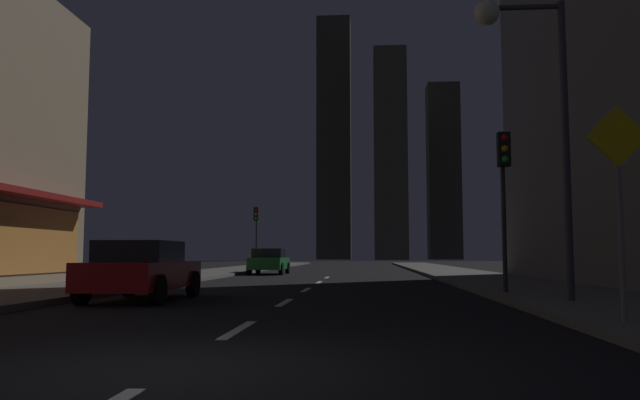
% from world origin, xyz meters
% --- Properties ---
extents(ground_plane, '(78.00, 136.00, 0.10)m').
position_xyz_m(ground_plane, '(0.00, 32.00, -0.05)').
color(ground_plane, black).
extents(sidewalk_right, '(4.00, 76.00, 0.15)m').
position_xyz_m(sidewalk_right, '(7.00, 32.00, 0.07)').
color(sidewalk_right, '#605E59').
rests_on(sidewalk_right, ground).
extents(sidewalk_left, '(4.00, 76.00, 0.15)m').
position_xyz_m(sidewalk_left, '(-7.00, 32.00, 0.07)').
color(sidewalk_left, '#605E59').
rests_on(sidewalk_left, ground).
extents(lane_marking_center, '(0.16, 28.20, 0.01)m').
position_xyz_m(lane_marking_center, '(0.00, 11.00, 0.01)').
color(lane_marking_center, silver).
rests_on(lane_marking_center, ground).
extents(skyscraper_distant_tall, '(7.69, 6.58, 55.74)m').
position_xyz_m(skyscraper_distant_tall, '(-5.30, 134.25, 27.87)').
color(skyscraper_distant_tall, '#3F3B2F').
rests_on(skyscraper_distant_tall, ground).
extents(skyscraper_distant_mid, '(6.99, 8.80, 45.40)m').
position_xyz_m(skyscraper_distant_mid, '(7.24, 126.71, 22.70)').
color(skyscraper_distant_mid, '#4B4738').
rests_on(skyscraper_distant_mid, ground).
extents(skyscraper_distant_short, '(7.24, 6.88, 40.30)m').
position_xyz_m(skyscraper_distant_short, '(19.81, 136.58, 20.15)').
color(skyscraper_distant_short, '#3A372B').
rests_on(skyscraper_distant_short, ground).
extents(car_parked_near, '(1.98, 4.24, 1.45)m').
position_xyz_m(car_parked_near, '(-3.60, 8.88, 0.74)').
color(car_parked_near, '#B21919').
rests_on(car_parked_near, ground).
extents(car_parked_far, '(1.98, 4.24, 1.45)m').
position_xyz_m(car_parked_far, '(-3.60, 28.94, 0.74)').
color(car_parked_far, '#1E722D').
rests_on(car_parked_far, ground).
extents(fire_hydrant_far_left, '(0.42, 0.30, 0.65)m').
position_xyz_m(fire_hydrant_far_left, '(-5.90, 16.34, 0.45)').
color(fire_hydrant_far_left, '#B2B2B2').
rests_on(fire_hydrant_far_left, sidewalk_left).
extents(traffic_light_near_right, '(0.32, 0.48, 4.20)m').
position_xyz_m(traffic_light_near_right, '(5.50, 10.30, 3.19)').
color(traffic_light_near_right, '#2D2D2D').
rests_on(traffic_light_near_right, sidewalk_right).
extents(traffic_light_far_left, '(0.32, 0.48, 4.20)m').
position_xyz_m(traffic_light_far_left, '(-5.50, 35.28, 3.19)').
color(traffic_light_far_left, '#2D2D2D').
rests_on(traffic_light_far_left, sidewalk_left).
extents(street_lamp_right, '(1.96, 0.56, 6.58)m').
position_xyz_m(street_lamp_right, '(5.38, 7.47, 5.07)').
color(street_lamp_right, '#38383D').
rests_on(street_lamp_right, sidewalk_right).
extents(pedestrian_crossing_sign, '(0.91, 0.08, 3.15)m').
position_xyz_m(pedestrian_crossing_sign, '(5.60, 3.27, 2.02)').
color(pedestrian_crossing_sign, slate).
rests_on(pedestrian_crossing_sign, sidewalk_right).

